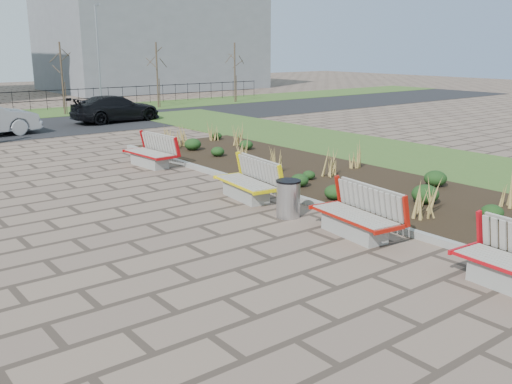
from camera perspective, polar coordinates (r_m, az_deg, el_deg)
ground at (r=8.94m, az=4.34°, el=-10.90°), size 120.00×120.00×0.00m
planting_bed at (r=16.48m, az=8.77°, el=1.03°), size 4.50×18.00×0.10m
planting_curb at (r=14.90m, az=2.60°, el=-0.14°), size 0.16×18.00×0.15m
grass_verge_near at (r=20.14m, az=18.12°, el=2.83°), size 5.00×38.00×0.04m
bench_b at (r=11.85m, az=9.82°, el=-2.05°), size 1.15×2.19×1.00m
bench_c at (r=14.51m, az=-1.05°, el=1.20°), size 1.15×2.19×1.00m
bench_d at (r=18.85m, az=-10.65°, el=4.03°), size 1.05×2.16×1.00m
litter_bin at (r=13.03m, az=3.24°, el=-0.71°), size 0.54×0.54×0.84m
car_black at (r=30.48m, az=-13.84°, el=8.11°), size 4.76×2.22×1.34m
tree_d at (r=34.46m, az=-18.81°, el=10.70°), size 1.40×1.40×4.00m
tree_e at (r=36.89m, az=-9.85°, el=11.44°), size 1.40×1.40×4.00m
tree_f at (r=40.09m, az=-2.13°, el=11.85°), size 1.40×1.40×4.00m
lamp_east at (r=34.68m, az=-15.48°, el=12.62°), size 0.24×0.60×6.00m
building_grey at (r=54.30m, az=-10.37°, el=15.43°), size 18.00×12.00×10.00m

